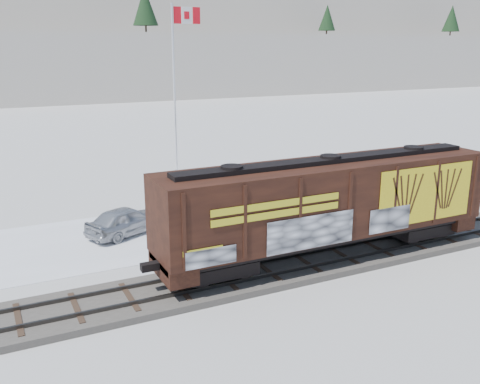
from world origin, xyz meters
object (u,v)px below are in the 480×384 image
car_silver (127,220)px  car_dark (338,191)px  car_white (227,213)px  flagpole (177,128)px  hopper_railcar (329,202)px

car_silver → car_dark: size_ratio=0.95×
car_white → car_dark: car_white is taller
car_white → car_dark: size_ratio=1.09×
flagpole → car_dark: flagpole is taller
hopper_railcar → car_silver: bearing=132.7°
car_silver → car_white: size_ratio=0.87×
hopper_railcar → car_silver: 10.86m
hopper_railcar → car_dark: (6.44, 7.93, -2.22)m
car_silver → car_dark: (13.67, 0.11, -0.08)m
hopper_railcar → flagpole: 13.94m
car_white → hopper_railcar: bearing=-179.9°
flagpole → car_white: flagpole is taller
flagpole → car_dark: 11.05m
flagpole → car_white: size_ratio=2.38×
car_white → car_dark: 8.60m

